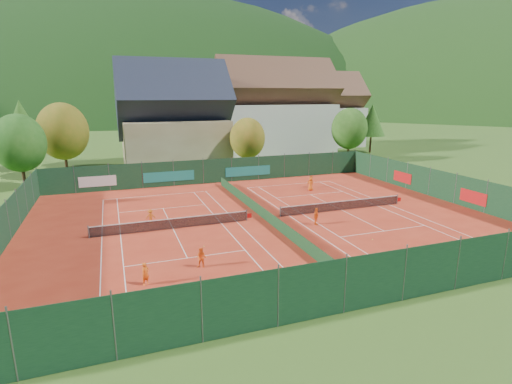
% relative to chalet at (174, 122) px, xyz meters
% --- Properties ---
extents(ground, '(600.00, 600.00, 0.00)m').
position_rel_chalet_xyz_m(ground, '(3.00, -30.00, -6.64)').
color(ground, '#32571B').
rests_on(ground, ground).
extents(clay_pad, '(40.00, 32.00, 0.01)m').
position_rel_chalet_xyz_m(clay_pad, '(3.00, -30.00, -6.62)').
color(clay_pad, '#B02E19').
rests_on(clay_pad, ground).
extents(court_markings_left, '(11.03, 23.83, 0.00)m').
position_rel_chalet_xyz_m(court_markings_left, '(-5.00, -30.00, -6.61)').
color(court_markings_left, white).
rests_on(court_markings_left, ground).
extents(court_markings_right, '(11.03, 23.83, 0.00)m').
position_rel_chalet_xyz_m(court_markings_right, '(11.00, -30.00, -6.61)').
color(court_markings_right, white).
rests_on(court_markings_right, ground).
extents(tennis_net_left, '(13.30, 0.10, 1.02)m').
position_rel_chalet_xyz_m(tennis_net_left, '(-4.85, -30.00, -6.12)').
color(tennis_net_left, '#59595B').
rests_on(tennis_net_left, ground).
extents(tennis_net_right, '(13.30, 0.10, 1.02)m').
position_rel_chalet_xyz_m(tennis_net_right, '(11.15, -30.00, -6.12)').
color(tennis_net_right, '#59595B').
rests_on(tennis_net_right, ground).
extents(court_divider, '(0.03, 28.80, 1.00)m').
position_rel_chalet_xyz_m(court_divider, '(3.00, -30.00, -6.12)').
color(court_divider, '#14381B').
rests_on(court_divider, ground).
extents(fence_north, '(40.00, 0.10, 3.00)m').
position_rel_chalet_xyz_m(fence_north, '(2.54, -14.01, -5.16)').
color(fence_north, '#153C23').
rests_on(fence_north, ground).
extents(fence_south, '(40.00, 0.04, 3.00)m').
position_rel_chalet_xyz_m(fence_south, '(3.00, -46.00, -5.12)').
color(fence_south, '#13351E').
rests_on(fence_south, ground).
extents(fence_west, '(0.04, 32.00, 3.00)m').
position_rel_chalet_xyz_m(fence_west, '(-17.00, -30.00, -5.12)').
color(fence_west, '#153C23').
rests_on(fence_west, ground).
extents(fence_east, '(0.09, 32.00, 3.00)m').
position_rel_chalet_xyz_m(fence_east, '(23.00, -29.95, -5.14)').
color(fence_east, '#13341B').
rests_on(fence_east, ground).
extents(chalet, '(16.20, 12.00, 16.00)m').
position_rel_chalet_xyz_m(chalet, '(0.00, 0.00, 0.00)').
color(chalet, '#C8B78D').
rests_on(chalet, ground).
extents(hotel_block_a, '(21.60, 11.00, 17.25)m').
position_rel_chalet_xyz_m(hotel_block_a, '(19.00, 6.00, 0.76)').
color(hotel_block_a, silver).
rests_on(hotel_block_a, ground).
extents(hotel_block_b, '(17.28, 10.00, 15.50)m').
position_rel_chalet_xyz_m(hotel_block_b, '(33.00, 14.00, -0.01)').
color(hotel_block_b, silver).
rests_on(hotel_block_b, ground).
extents(tree_west_front, '(5.72, 5.72, 8.69)m').
position_rel_chalet_xyz_m(tree_west_front, '(-19.00, -10.00, -1.23)').
color(tree_west_front, '#4A2D1A').
rests_on(tree_west_front, ground).
extents(tree_west_mid, '(6.44, 6.44, 9.78)m').
position_rel_chalet_xyz_m(tree_west_mid, '(-15.00, -4.00, -0.56)').
color(tree_west_mid, '#402416').
rests_on(tree_west_mid, ground).
extents(tree_west_back, '(5.60, 5.60, 10.00)m').
position_rel_chalet_xyz_m(tree_west_back, '(-21.00, 4.00, 0.11)').
color(tree_west_back, '#452C18').
rests_on(tree_west_back, ground).
extents(tree_center, '(5.01, 5.01, 7.60)m').
position_rel_chalet_xyz_m(tree_center, '(9.00, -8.00, -1.91)').
color(tree_center, '#472E19').
rests_on(tree_center, ground).
extents(tree_east_front, '(5.72, 5.72, 8.69)m').
position_rel_chalet_xyz_m(tree_east_front, '(27.00, -6.00, -1.23)').
color(tree_east_front, '#4D2E1B').
rests_on(tree_east_front, ground).
extents(tree_east_mid, '(5.04, 5.04, 9.00)m').
position_rel_chalet_xyz_m(tree_east_mid, '(37.00, 2.00, -0.56)').
color(tree_east_mid, '#492B1A').
rests_on(tree_east_mid, ground).
extents(tree_east_back, '(7.15, 7.15, 10.86)m').
position_rel_chalet_xyz_m(tree_east_back, '(29.00, 10.00, 0.12)').
color(tree_east_back, '#482B19').
rests_on(tree_east_back, ground).
extents(mountain_backdrop, '(820.00, 530.00, 242.00)m').
position_rel_chalet_xyz_m(mountain_backdrop, '(31.54, 203.48, -46.26)').
color(mountain_backdrop, black).
rests_on(mountain_backdrop, ground).
extents(ball_hopper, '(0.34, 0.34, 0.80)m').
position_rel_chalet_xyz_m(ball_hopper, '(13.30, -42.61, -6.07)').
color(ball_hopper, slate).
rests_on(ball_hopper, ground).
extents(loose_ball_0, '(0.07, 0.07, 0.07)m').
position_rel_chalet_xyz_m(loose_ball_0, '(-3.49, -34.73, -6.59)').
color(loose_ball_0, '#CCD833').
rests_on(loose_ball_0, ground).
extents(loose_ball_1, '(0.07, 0.07, 0.07)m').
position_rel_chalet_xyz_m(loose_ball_1, '(8.89, -37.76, -6.59)').
color(loose_ball_1, '#CCD833').
rests_on(loose_ball_1, ground).
extents(player_left_near, '(0.60, 0.56, 1.37)m').
position_rel_chalet_xyz_m(player_left_near, '(-7.97, -39.43, -5.94)').
color(player_left_near, orange).
rests_on(player_left_near, ground).
extents(player_left_mid, '(0.80, 0.73, 1.34)m').
position_rel_chalet_xyz_m(player_left_mid, '(-4.40, -38.21, -5.95)').
color(player_left_mid, '#F65915').
rests_on(player_left_mid, ground).
extents(player_left_far, '(0.84, 0.54, 1.23)m').
position_rel_chalet_xyz_m(player_left_far, '(-6.55, -27.85, -6.01)').
color(player_left_far, '#D15C12').
rests_on(player_left_far, ground).
extents(player_right_near, '(0.89, 0.84, 1.48)m').
position_rel_chalet_xyz_m(player_right_near, '(6.56, -33.06, -5.89)').
color(player_right_near, '#E85914').
rests_on(player_right_near, ground).
extents(player_right_far_a, '(0.83, 0.64, 1.53)m').
position_rel_chalet_xyz_m(player_right_far_a, '(11.93, -21.80, -5.86)').
color(player_right_far_a, '#DD5913').
rests_on(player_right_far_a, ground).
extents(player_right_far_b, '(1.27, 1.16, 1.41)m').
position_rel_chalet_xyz_m(player_right_far_b, '(12.62, -20.53, -5.92)').
color(player_right_far_b, '#E25D14').
rests_on(player_right_far_b, ground).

